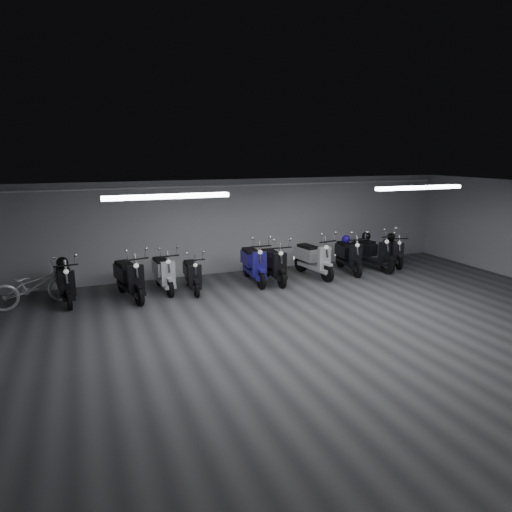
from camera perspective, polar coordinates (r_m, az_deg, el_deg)
name	(u,v)px	position (r m, az deg, el deg)	size (l,w,h in m)	color
floor	(327,328)	(9.48, 9.05, -9.12)	(14.00, 10.00, 0.01)	#38383A
ceiling	(332,192)	(8.82, 9.70, 8.04)	(14.00, 10.00, 0.01)	gray
back_wall	(244,226)	(13.50, -1.58, 3.89)	(14.00, 0.01, 2.80)	#9A9B9D
fluor_strip_left	(167,196)	(8.70, -11.27, 7.48)	(2.40, 0.18, 0.08)	white
fluor_strip_right	(419,188)	(11.42, 20.15, 8.21)	(2.40, 0.18, 0.08)	white
conduit	(244,185)	(13.28, -1.48, 9.04)	(0.05, 0.05, 13.60)	white
scooter_0	(65,277)	(11.63, -23.28, -2.44)	(0.59, 1.76, 1.31)	black
scooter_1	(129,272)	(11.39, -15.94, -1.92)	(0.63, 1.89, 1.41)	black
scooter_2	(164,267)	(11.84, -11.75, -1.36)	(0.59, 1.77, 1.32)	#BDBDC1
scooter_3	(192,269)	(11.70, -8.17, -1.70)	(0.53, 1.60, 1.19)	black
scooter_4	(254,257)	(12.35, -0.28, -0.19)	(0.64, 1.93, 1.44)	navy
scooter_5	(274,258)	(12.41, 2.27, -0.30)	(0.61, 1.84, 1.37)	black
scooter_6	(314,253)	(13.06, 7.41, 0.41)	(0.64, 1.92, 1.43)	#BDBCC1
scooter_7	(349,250)	(13.73, 11.83, 0.76)	(0.62, 1.86, 1.38)	black
scooter_8	(372,247)	(14.21, 14.63, 1.09)	(0.63, 1.90, 1.41)	black
scooter_9	(393,247)	(14.96, 17.15, 1.12)	(0.54, 1.63, 1.21)	black
bicycle	(33,281)	(11.73, -26.67, -2.93)	(0.66, 1.86, 1.20)	silver
helmet_0	(346,239)	(13.90, 11.45, 2.15)	(0.25, 0.25, 0.25)	#210D90
helmet_1	(391,237)	(15.11, 16.91, 2.32)	(0.27, 0.27, 0.27)	black
helmet_2	(62,263)	(11.79, -23.53, -0.77)	(0.28, 0.28, 0.28)	black
helmet_3	(366,236)	(14.33, 13.91, 2.47)	(0.27, 0.27, 0.27)	black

